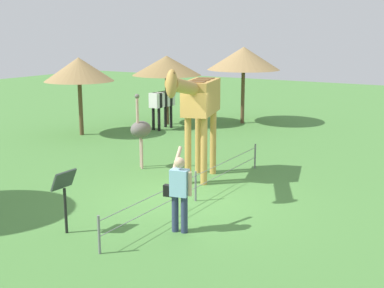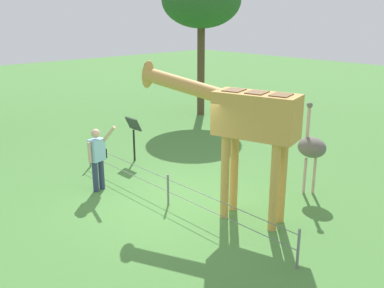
{
  "view_description": "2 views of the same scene",
  "coord_description": "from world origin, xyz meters",
  "views": [
    {
      "loc": [
        10.17,
        6.13,
        4.06
      ],
      "look_at": [
        -0.09,
        -0.03,
        1.38
      ],
      "focal_mm": 47.8,
      "sensor_mm": 36.0,
      "label": 1
    },
    {
      "loc": [
        -7.1,
        5.93,
        4.28
      ],
      "look_at": [
        -0.57,
        -0.09,
        1.56
      ],
      "focal_mm": 40.59,
      "sensor_mm": 36.0,
      "label": 2
    }
  ],
  "objects": [
    {
      "name": "giraffe",
      "position": [
        -1.47,
        -0.66,
        2.17
      ],
      "size": [
        3.71,
        1.48,
        3.25
      ],
      "color": "#C69347",
      "rests_on": "ground_plane"
    },
    {
      "name": "shade_hut_far",
      "position": [
        -4.59,
        -7.82,
        2.57
      ],
      "size": [
        2.69,
        2.69,
        3.04
      ],
      "color": "brown",
      "rests_on": "ground_plane"
    },
    {
      "name": "zebra",
      "position": [
        -7.33,
        -5.77,
        1.16
      ],
      "size": [
        1.82,
        0.54,
        1.66
      ],
      "color": "black",
      "rests_on": "ground_plane"
    },
    {
      "name": "shade_hut_aside",
      "position": [
        -8.26,
        -6.2,
        2.56
      ],
      "size": [
        2.98,
        2.98,
        2.99
      ],
      "color": "brown",
      "rests_on": "ground_plane"
    },
    {
      "name": "ground_plane",
      "position": [
        0.0,
        0.0,
        0.0
      ],
      "size": [
        60.0,
        60.0,
        0.0
      ],
      "primitive_type": "plane",
      "color": "#4C843D"
    },
    {
      "name": "info_sign",
      "position": [
        3.08,
        -1.12,
        0.95
      ],
      "size": [
        0.56,
        0.21,
        1.32
      ],
      "color": "black",
      "rests_on": "ground_plane"
    },
    {
      "name": "shade_hut_near",
      "position": [
        -10.22,
        -3.49,
        2.85
      ],
      "size": [
        3.17,
        3.17,
        3.35
      ],
      "color": "brown",
      "rests_on": "ground_plane"
    },
    {
      "name": "ostrich",
      "position": [
        -1.8,
        -2.83,
        1.18
      ],
      "size": [
        0.7,
        0.56,
        2.25
      ],
      "color": "#CC9E93",
      "rests_on": "ground_plane"
    },
    {
      "name": "wire_fence",
      "position": [
        0.0,
        0.13,
        0.4
      ],
      "size": [
        7.05,
        0.05,
        0.75
      ],
      "color": "slate",
      "rests_on": "ground_plane"
    },
    {
      "name": "visitor",
      "position": [
        1.84,
        0.83,
        0.9
      ],
      "size": [
        0.65,
        0.57,
        1.7
      ],
      "color": "navy",
      "rests_on": "ground_plane"
    }
  ]
}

